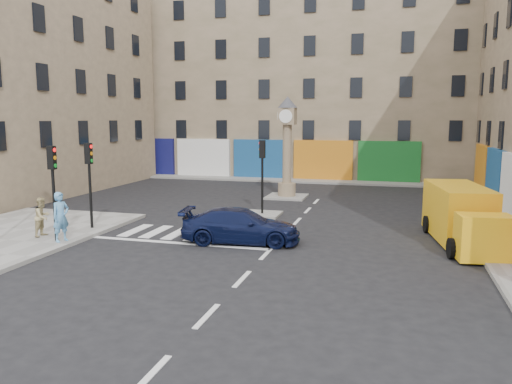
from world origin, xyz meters
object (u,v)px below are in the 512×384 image
at_px(pedestrian_tan, 42,217).
at_px(traffic_light_island, 262,165).
at_px(traffic_light_left_near, 53,178).
at_px(traffic_light_left_far, 89,172).
at_px(navy_sedan, 241,226).
at_px(yellow_van, 462,216).
at_px(pedestrian_blue, 61,217).
at_px(clock_pillar, 287,141).

bearing_deg(pedestrian_tan, traffic_light_island, -45.42).
xyz_separation_m(traffic_light_left_near, traffic_light_left_far, (0.00, 2.40, 0.00)).
xyz_separation_m(navy_sedan, pedestrian_tan, (-7.89, -1.68, 0.27)).
bearing_deg(yellow_van, traffic_light_left_near, -172.37).
xyz_separation_m(traffic_light_left_near, pedestrian_blue, (0.30, -0.06, -1.50)).
relative_size(clock_pillar, pedestrian_blue, 3.14).
height_order(clock_pillar, yellow_van, clock_pillar).
bearing_deg(traffic_light_island, pedestrian_tan, -134.93).
bearing_deg(traffic_light_left_near, traffic_light_island, 51.07).
bearing_deg(yellow_van, pedestrian_tan, -174.92).
bearing_deg(pedestrian_tan, yellow_van, -77.04).
relative_size(traffic_light_island, pedestrian_blue, 1.91).
relative_size(traffic_light_island, navy_sedan, 0.79).
relative_size(clock_pillar, yellow_van, 0.97).
relative_size(pedestrian_blue, pedestrian_tan, 1.22).
height_order(navy_sedan, yellow_van, yellow_van).
height_order(traffic_light_left_far, clock_pillar, clock_pillar).
xyz_separation_m(clock_pillar, pedestrian_blue, (-6.00, -13.85, -2.43)).
distance_m(traffic_light_left_near, traffic_light_island, 10.03).
relative_size(navy_sedan, yellow_van, 0.74).
bearing_deg(traffic_light_left_far, navy_sedan, -1.91).
bearing_deg(traffic_light_left_far, pedestrian_blue, -83.04).
bearing_deg(pedestrian_blue, pedestrian_tan, 85.05).
bearing_deg(traffic_light_island, yellow_van, -20.72).
bearing_deg(navy_sedan, yellow_van, -83.17).
height_order(traffic_light_island, pedestrian_blue, traffic_light_island).
xyz_separation_m(traffic_light_left_near, yellow_van, (15.31, 4.39, -1.52)).
xyz_separation_m(traffic_light_left_near, navy_sedan, (6.90, 2.17, -1.94)).
distance_m(pedestrian_blue, pedestrian_tan, 1.41).
bearing_deg(clock_pillar, yellow_van, -46.23).
relative_size(yellow_van, pedestrian_blue, 3.25).
bearing_deg(traffic_light_island, clock_pillar, 90.00).
bearing_deg(traffic_light_left_far, traffic_light_left_near, -90.00).
xyz_separation_m(traffic_light_left_far, navy_sedan, (6.90, -0.23, -1.94)).
xyz_separation_m(navy_sedan, pedestrian_blue, (-6.60, -2.23, 0.44)).
bearing_deg(traffic_light_island, traffic_light_left_near, -128.93).
bearing_deg(traffic_light_island, pedestrian_blue, -127.36).
relative_size(traffic_light_left_far, yellow_van, 0.59).
distance_m(traffic_light_island, pedestrian_blue, 10.00).
distance_m(traffic_light_left_far, yellow_van, 15.51).
bearing_deg(navy_sedan, traffic_light_left_far, 80.11).
bearing_deg(clock_pillar, pedestrian_blue, -113.42).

